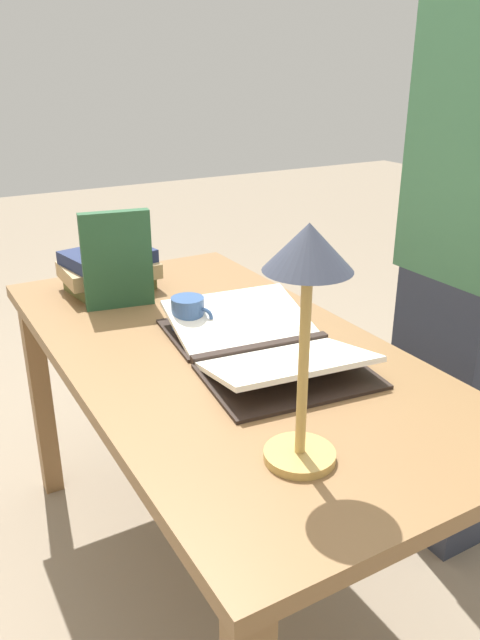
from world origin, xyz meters
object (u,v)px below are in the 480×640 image
at_px(book_stack_tall, 109,270).
at_px(book_standing_upright, 117,260).
at_px(coffee_mug, 189,314).
at_px(reading_lamp, 307,286).
at_px(person_reader, 467,262).
at_px(open_book, 261,344).

relative_size(book_stack_tall, book_standing_upright, 1.00).
height_order(book_stack_tall, coffee_mug, book_stack_tall).
distance_m(reading_lamp, person_reader, 0.90).
height_order(book_stack_tall, person_reader, person_reader).
bearing_deg(person_reader, book_standing_upright, -121.02).
bearing_deg(reading_lamp, book_stack_tall, -0.18).
xyz_separation_m(book_stack_tall, coffee_mug, (-0.40, -0.07, -0.02)).
bearing_deg(coffee_mug, book_standing_upright, 19.95).
bearing_deg(coffee_mug, reading_lamp, 172.90).
relative_size(open_book, book_stack_tall, 2.18).
bearing_deg(book_standing_upright, person_reader, -110.70).
bearing_deg(reading_lamp, book_standing_upright, 1.17).
distance_m(coffee_mug, person_reader, 0.77).
height_order(book_standing_upright, reading_lamp, reading_lamp).
bearing_deg(person_reader, open_book, -93.43).
xyz_separation_m(book_standing_upright, person_reader, (-0.49, -0.82, -0.00)).
bearing_deg(open_book, coffee_mug, 32.06).
distance_m(open_book, book_standing_upright, 0.50).
distance_m(book_stack_tall, coffee_mug, 0.41).
relative_size(book_standing_upright, reading_lamp, 0.65).
distance_m(book_stack_tall, reading_lamp, 1.03).
bearing_deg(coffee_mug, book_stack_tall, 10.16).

